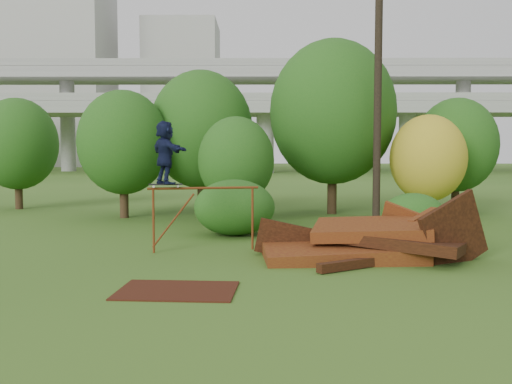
{
  "coord_description": "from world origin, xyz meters",
  "views": [
    {
      "loc": [
        -0.71,
        -12.33,
        2.6
      ],
      "look_at": [
        -0.8,
        2.0,
        1.6
      ],
      "focal_mm": 40.0,
      "sensor_mm": 36.0,
      "label": 1
    }
  ],
  "objects_px": {
    "flat_plate": "(177,290)",
    "utility_pole": "(378,91)",
    "skater": "(165,152)",
    "scrap_pile": "(365,243)"
  },
  "relations": [
    {
      "from": "flat_plate",
      "to": "skater",
      "type": "bearing_deg",
      "value": 101.99
    },
    {
      "from": "skater",
      "to": "utility_pole",
      "type": "bearing_deg",
      "value": -82.59
    },
    {
      "from": "scrap_pile",
      "to": "skater",
      "type": "bearing_deg",
      "value": 170.89
    },
    {
      "from": "scrap_pile",
      "to": "flat_plate",
      "type": "distance_m",
      "value": 5.34
    },
    {
      "from": "flat_plate",
      "to": "utility_pole",
      "type": "bearing_deg",
      "value": 61.05
    },
    {
      "from": "skater",
      "to": "flat_plate",
      "type": "height_order",
      "value": "skater"
    },
    {
      "from": "flat_plate",
      "to": "utility_pole",
      "type": "xyz_separation_m",
      "value": [
        5.9,
        10.67,
        4.85
      ]
    },
    {
      "from": "utility_pole",
      "to": "flat_plate",
      "type": "bearing_deg",
      "value": -118.95
    },
    {
      "from": "flat_plate",
      "to": "utility_pole",
      "type": "distance_m",
      "value": 13.12
    },
    {
      "from": "scrap_pile",
      "to": "utility_pole",
      "type": "xyz_separation_m",
      "value": [
        1.76,
        7.32,
        4.48
      ]
    }
  ]
}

